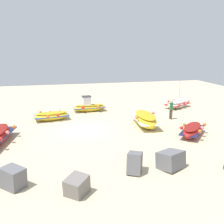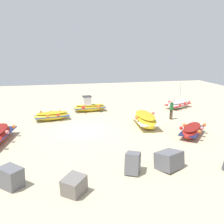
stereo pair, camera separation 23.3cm
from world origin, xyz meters
name	(u,v)px [view 1 (the left image)]	position (x,y,z in m)	size (l,w,h in m)	color
ground_plane	(83,130)	(0.00, 0.00, 0.00)	(52.30, 52.30, 0.00)	beige
fishing_boat_0	(192,130)	(-7.75, 3.18, 0.42)	(3.06, 3.18, 0.85)	maroon
fishing_boat_1	(52,116)	(2.37, -3.44, 0.40)	(3.30, 1.90, 0.78)	gold
fishing_boat_2	(89,107)	(-1.37, -5.89, 0.50)	(3.42, 1.78, 1.63)	gold
fishing_boat_4	(177,104)	(-10.99, -5.37, 0.40)	(3.57, 2.91, 2.88)	white
fishing_boat_5	(145,119)	(-5.22, 0.09, 0.56)	(2.17, 4.05, 1.06)	gold
person_walking	(171,109)	(-8.20, -1.27, 1.00)	(0.32, 0.32, 1.73)	brown
breakwater_rocks	(113,172)	(-0.52, 8.15, 0.45)	(21.17, 2.93, 1.28)	slate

